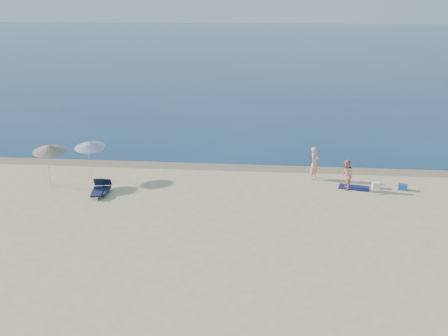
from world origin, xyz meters
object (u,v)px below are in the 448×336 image
at_px(person_left, 315,163).
at_px(person_right, 346,175).
at_px(umbrella_near, 90,145).
at_px(blue_cooler, 403,187).

relative_size(person_left, person_right, 1.13).
distance_m(person_left, umbrella_near, 12.74).
relative_size(person_left, umbrella_near, 0.81).
bearing_deg(person_left, umbrella_near, 123.25).
xyz_separation_m(blue_cooler, umbrella_near, (-17.32, 0.16, 1.84)).
distance_m(person_right, blue_cooler, 3.15).
bearing_deg(person_right, person_left, -127.63).
xyz_separation_m(person_left, person_right, (1.61, -1.62, -0.11)).
relative_size(person_right, umbrella_near, 0.71).
relative_size(person_right, blue_cooler, 3.61).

